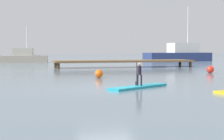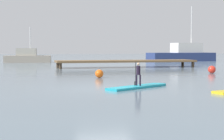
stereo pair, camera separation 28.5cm
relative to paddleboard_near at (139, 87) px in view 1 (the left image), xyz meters
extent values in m
plane|color=slate|center=(-1.47, 0.27, -0.05)|extent=(240.00, 240.00, 0.00)
cube|color=#1E9EB2|center=(-0.06, -0.04, 0.00)|extent=(3.22, 2.30, 0.10)
cube|color=#1E9EB2|center=(1.42, 0.84, 0.00)|extent=(0.45, 0.54, 0.09)
cylinder|color=black|center=(-0.05, 0.10, 0.30)|extent=(0.07, 0.07, 0.49)
cylinder|color=black|center=(0.06, -0.09, 0.30)|extent=(0.07, 0.07, 0.49)
cylinder|color=black|center=(0.01, 0.00, 0.74)|extent=(0.25, 0.25, 0.40)
sphere|color=tan|center=(0.01, 0.00, 1.02)|extent=(0.12, 0.12, 0.12)
cylinder|color=black|center=(-0.07, 0.14, 0.58)|extent=(0.03, 0.03, 1.06)
cube|color=black|center=(-0.07, 0.14, 0.14)|extent=(0.10, 0.14, 0.18)
cube|color=navy|center=(17.68, 32.39, 0.58)|extent=(10.21, 3.89, 1.26)
cube|color=white|center=(18.56, 32.46, 1.92)|extent=(4.28, 2.82, 1.43)
cylinder|color=silver|center=(19.38, 32.53, 5.35)|extent=(0.12, 0.12, 5.43)
cube|color=#9E9384|center=(-4.28, 32.39, 0.42)|extent=(6.16, 2.60, 0.94)
cube|color=#B2AD9E|center=(-4.45, 32.41, 1.37)|extent=(2.70, 1.76, 0.96)
cylinder|color=silver|center=(-3.95, 32.35, 3.24)|extent=(0.12, 0.12, 2.78)
cube|color=brown|center=(4.72, 17.37, 0.56)|extent=(13.54, 2.85, 0.18)
cylinder|color=#473828|center=(-1.75, 16.24, 0.30)|extent=(0.28, 0.28, 0.70)
cylinder|color=#473828|center=(-1.75, 18.50, 0.30)|extent=(0.28, 0.28, 0.70)
cylinder|color=#473828|center=(11.19, 16.24, 0.30)|extent=(0.28, 0.28, 0.70)
cylinder|color=#473828|center=(11.19, 18.50, 0.30)|extent=(0.28, 0.28, 0.70)
sphere|color=red|center=(8.30, 7.82, 0.22)|extent=(0.55, 0.55, 0.55)
sphere|color=orange|center=(-0.50, 5.87, 0.20)|extent=(0.51, 0.51, 0.51)
camera|label=1|loc=(-5.33, -14.74, 1.67)|focal=55.97mm
camera|label=2|loc=(-5.05, -14.81, 1.67)|focal=55.97mm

